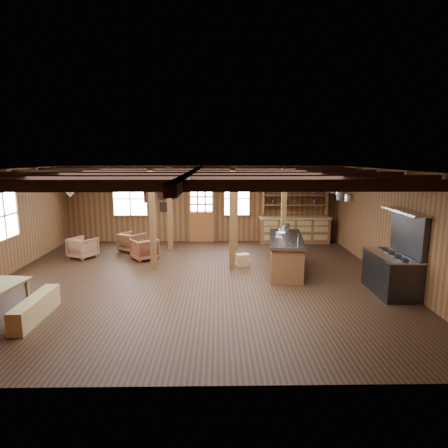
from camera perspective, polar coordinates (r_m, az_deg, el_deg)
The scene contains 20 objects.
room at distance 9.35m, azimuth -4.66°, elevation -0.37°, with size 10.04×9.04×2.84m.
ceiling_joists at distance 9.38m, azimuth -4.70°, elevation 7.53°, with size 9.80×8.82×0.18m.
timber_posts at distance 11.39m, azimuth -1.37°, elevation 1.56°, with size 3.95×2.35×2.80m.
back_door at distance 13.82m, azimuth -3.44°, elevation 0.90°, with size 1.02×0.08×2.15m.
window_back_left at distance 14.09m, azimuth -14.12°, elevation 3.75°, with size 1.32×0.06×1.32m.
window_back_right at distance 13.74m, azimuth 1.96°, elevation 3.89°, with size 1.02×0.06×1.32m.
window_left at distance 11.27m, azimuth -30.55°, elevation 1.07°, with size 0.14×1.24×1.32m.
notice_boards at distance 13.87m, azimuth -9.68°, elevation 3.97°, with size 1.08×0.03×0.90m.
back_counter at distance 13.90m, azimuth 10.67°, elevation -0.38°, with size 2.55×0.60×2.45m.
pendant_lamps at distance 10.61m, azimuth -16.64°, elevation 5.13°, with size 1.86×2.36×0.66m.
pot_rack at distance 9.93m, azimuth 15.84°, elevation 5.06°, with size 0.39×3.00×0.45m.
kitchen_island at distance 10.48m, azimuth 9.39°, elevation -4.49°, with size 1.21×2.60×1.20m.
step_stool at distance 10.88m, azimuth 2.89°, elevation -5.47°, with size 0.39×0.28×0.35m, color olive.
commercial_range at distance 9.48m, azimuth 24.46°, elevation -5.93°, with size 0.80×1.57×1.93m.
bench_aisle at distance 8.28m, azimuth -26.79°, elevation -11.40°, with size 0.30×1.58×0.44m, color olive.
armchair_a at distance 11.73m, azimuth -12.01°, elevation -3.74°, with size 0.70×0.72×0.66m, color brown.
armchair_b at distance 12.84m, azimuth -13.89°, elevation -2.67°, with size 0.67×0.69×0.63m, color brown.
armchair_c at distance 12.46m, azimuth -20.70°, elevation -3.38°, with size 0.70×0.72×0.65m, color brown.
counter_pot at distance 11.35m, azimuth 9.18°, elevation -0.47°, with size 0.32×0.32×0.19m, color #B2B5B9.
bowl at distance 10.71m, azimuth 8.58°, elevation -1.43°, with size 0.27×0.27×0.07m, color silver.
Camera 1 is at (0.61, -9.18, 3.12)m, focal length 30.00 mm.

